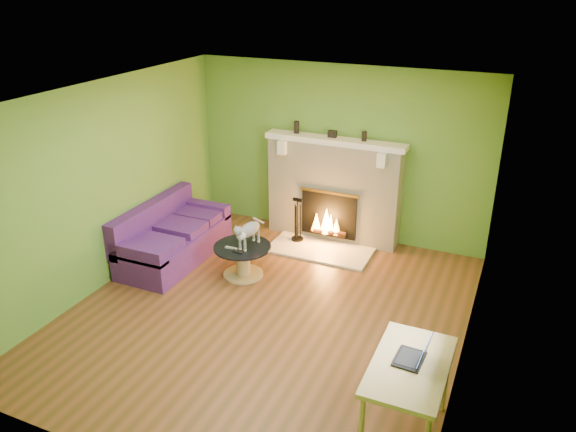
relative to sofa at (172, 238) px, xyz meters
name	(u,v)px	position (x,y,z in m)	size (l,w,h in m)	color
floor	(267,313)	(1.86, -0.75, -0.31)	(5.00, 5.00, 0.00)	brown
ceiling	(263,97)	(1.86, -0.75, 2.29)	(5.00, 5.00, 0.00)	white
wall_back	(339,153)	(1.86, 1.75, 0.99)	(5.00, 5.00, 0.00)	#57912F
wall_front	(117,336)	(1.86, -3.25, 0.99)	(5.00, 5.00, 0.00)	#57912F
wall_left	(105,185)	(-0.39, -0.75, 0.99)	(5.00, 5.00, 0.00)	#57912F
wall_right	(475,251)	(4.11, -0.75, 0.99)	(5.00, 5.00, 0.00)	#57912F
window_frame	(464,270)	(4.10, -1.65, 1.24)	(1.20, 1.20, 0.00)	silver
window_pane	(463,270)	(4.09, -1.65, 1.24)	(1.06, 1.06, 0.00)	white
fireplace	(334,190)	(1.86, 1.57, 0.46)	(2.10, 0.46, 1.58)	beige
hearth	(320,250)	(1.86, 1.05, -0.30)	(1.50, 0.75, 0.03)	beige
mantel	(335,141)	(1.86, 1.55, 1.23)	(2.10, 0.28, 0.08)	white
sofa	(172,238)	(0.00, 0.00, 0.00)	(0.86, 1.80, 0.81)	#3C175B
coffee_table	(243,259)	(1.16, -0.04, -0.06)	(0.77, 0.77, 0.43)	tan
desk	(409,373)	(3.81, -2.03, 0.38)	(0.62, 1.07, 0.79)	tan
cat	(249,233)	(1.24, 0.01, 0.32)	(0.23, 0.62, 0.39)	slate
remote_silver	(231,248)	(1.06, -0.16, 0.13)	(0.17, 0.04, 0.02)	gray
remote_black	(237,252)	(1.18, -0.22, 0.13)	(0.16, 0.04, 0.02)	black
laptop	(411,349)	(3.79, -1.98, 0.59)	(0.27, 0.31, 0.23)	black
fire_tools	(297,219)	(1.43, 1.20, 0.06)	(0.18, 0.18, 0.68)	black
mantel_vase_left	(297,127)	(1.25, 1.58, 1.36)	(0.08, 0.08, 0.18)	black
mantel_vase_right	(364,136)	(2.28, 1.58, 1.34)	(0.07, 0.07, 0.14)	black
mantel_box	(332,134)	(1.81, 1.58, 1.32)	(0.12, 0.08, 0.10)	black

